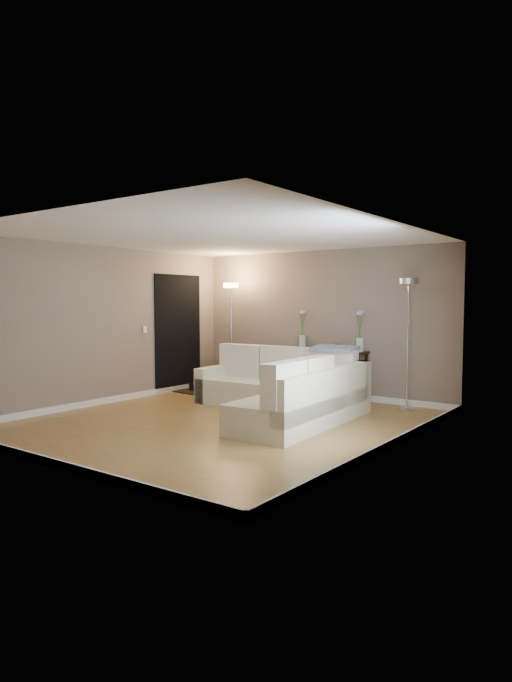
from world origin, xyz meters
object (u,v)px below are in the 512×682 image
Objects in this scene: sectional_sofa at (286,391)px; console_table at (326,370)px; floor_lamp_lit at (231,315)px; floor_lamp_unlit at (408,318)px.

console_table is (-0.25, 1.66, 0.13)m from sectional_sofa.
sectional_sofa is 2.02× the size of console_table.
sectional_sofa is 1.40× the size of floor_lamp_lit.
floor_lamp_lit is at bearing -179.77° from floor_lamp_unlit.
floor_lamp_unlit reaches higher than floor_lamp_lit.
sectional_sofa is at bearing -81.53° from console_table.
floor_lamp_unlit is (1.36, 1.36, 1.09)m from sectional_sofa.
console_table is at bearing 9.69° from floor_lamp_lit.
console_table is at bearing 169.25° from floor_lamp_unlit.
floor_lamp_unlit reaches higher than sectional_sofa.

